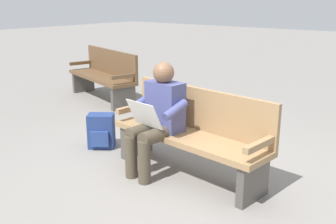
{
  "coord_description": "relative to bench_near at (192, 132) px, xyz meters",
  "views": [
    {
      "loc": [
        -2.23,
        3.11,
        1.81
      ],
      "look_at": [
        0.14,
        0.15,
        0.7
      ],
      "focal_mm": 41.96,
      "sensor_mm": 36.0,
      "label": 1
    }
  ],
  "objects": [
    {
      "name": "bench_near",
      "position": [
        0.0,
        0.0,
        0.0
      ],
      "size": [
        1.84,
        0.65,
        0.9
      ],
      "rotation": [
        0.0,
        0.0,
        -0.1
      ],
      "color": "#9E7A51",
      "rests_on": "ground"
    },
    {
      "name": "ground_plane",
      "position": [
        0.01,
        0.07,
        -0.46
      ],
      "size": [
        40.0,
        40.0,
        0.0
      ],
      "primitive_type": "plane",
      "color": "gray"
    },
    {
      "name": "backpack",
      "position": [
        1.31,
        0.1,
        -0.25
      ],
      "size": [
        0.38,
        0.36,
        0.43
      ],
      "rotation": [
        0.0,
        0.0,
        0.64
      ],
      "color": "navy",
      "rests_on": "ground"
    },
    {
      "name": "bench_far",
      "position": [
        3.09,
        -1.6,
        0.0
      ],
      "size": [
        1.86,
        0.94,
        0.9
      ],
      "rotation": [
        0.0,
        0.0,
        -0.27
      ],
      "color": "brown",
      "rests_on": "ground"
    },
    {
      "name": "person_seated",
      "position": [
        0.3,
        0.21,
        0.17
      ],
      "size": [
        0.6,
        0.6,
        1.18
      ],
      "rotation": [
        0.0,
        0.0,
        -0.1
      ],
      "color": "#474C84",
      "rests_on": "ground"
    }
  ]
}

